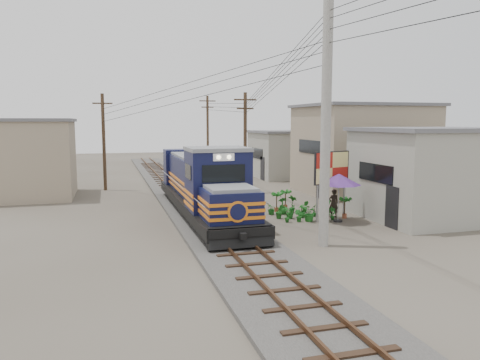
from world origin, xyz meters
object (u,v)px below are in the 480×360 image
object	(u,v)px
market_umbrella	(339,180)
vendor	(333,203)
locomotive	(203,186)
billboard	(332,170)

from	to	relation	value
market_umbrella	vendor	distance (m)	1.75
locomotive	vendor	size ratio (longest dim) A/B	9.93
billboard	locomotive	bearing A→B (deg)	138.92
market_umbrella	vendor	size ratio (longest dim) A/B	1.79
market_umbrella	vendor	bearing A→B (deg)	75.37
locomotive	market_umbrella	distance (m)	7.04
vendor	locomotive	bearing A→B (deg)	-18.27
locomotive	market_umbrella	size ratio (longest dim) A/B	5.54
market_umbrella	vendor	xyz separation A→B (m)	(0.27, 1.03, -1.39)
billboard	market_umbrella	size ratio (longest dim) A/B	1.31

